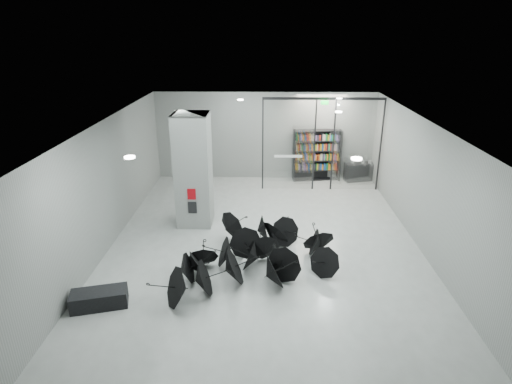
{
  "coord_description": "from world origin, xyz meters",
  "views": [
    {
      "loc": [
        -0.01,
        -11.82,
        6.63
      ],
      "look_at": [
        -0.3,
        1.5,
        1.4
      ],
      "focal_mm": 29.36,
      "sensor_mm": 36.0,
      "label": 1
    }
  ],
  "objects_px": {
    "shop_counter": "(360,172)",
    "column": "(193,170)",
    "bookshelf": "(317,155)",
    "bench": "(99,299)",
    "umbrella_cluster": "(252,259)"
  },
  "relations": [
    {
      "from": "column",
      "to": "bookshelf",
      "type": "distance_m",
      "value": 6.86
    },
    {
      "from": "bench",
      "to": "shop_counter",
      "type": "bearing_deg",
      "value": 33.68
    },
    {
      "from": "column",
      "to": "umbrella_cluster",
      "type": "xyz_separation_m",
      "value": [
        2.14,
        -3.1,
        -1.69
      ]
    },
    {
      "from": "bookshelf",
      "to": "shop_counter",
      "type": "bearing_deg",
      "value": -9.16
    },
    {
      "from": "bench",
      "to": "shop_counter",
      "type": "distance_m",
      "value": 12.96
    },
    {
      "from": "column",
      "to": "bench",
      "type": "distance_m",
      "value": 5.58
    },
    {
      "from": "column",
      "to": "shop_counter",
      "type": "height_order",
      "value": "column"
    },
    {
      "from": "shop_counter",
      "to": "umbrella_cluster",
      "type": "relative_size",
      "value": 0.26
    },
    {
      "from": "shop_counter",
      "to": "column",
      "type": "bearing_deg",
      "value": -160.61
    },
    {
      "from": "bookshelf",
      "to": "shop_counter",
      "type": "distance_m",
      "value": 2.16
    },
    {
      "from": "bookshelf",
      "to": "umbrella_cluster",
      "type": "xyz_separation_m",
      "value": [
        -2.75,
        -7.85,
        -0.87
      ]
    },
    {
      "from": "bookshelf",
      "to": "shop_counter",
      "type": "relative_size",
      "value": 1.7
    },
    {
      "from": "bench",
      "to": "bookshelf",
      "type": "height_order",
      "value": "bookshelf"
    },
    {
      "from": "umbrella_cluster",
      "to": "bookshelf",
      "type": "bearing_deg",
      "value": 70.71
    },
    {
      "from": "bench",
      "to": "bookshelf",
      "type": "relative_size",
      "value": 0.58
    }
  ]
}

